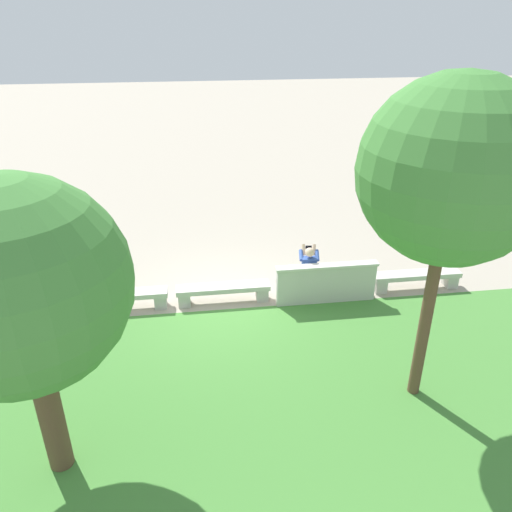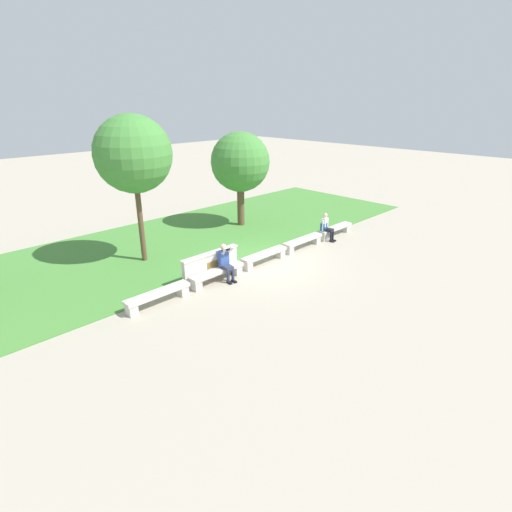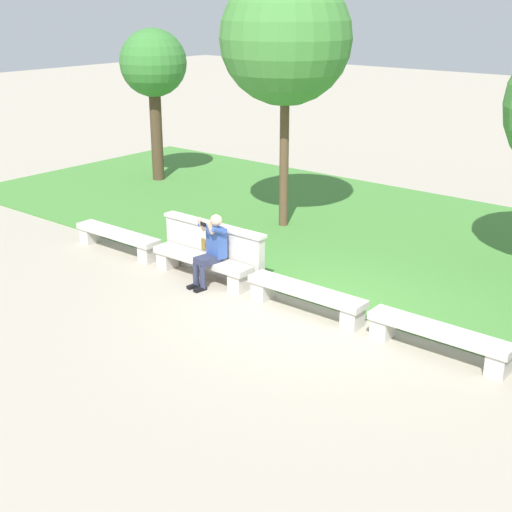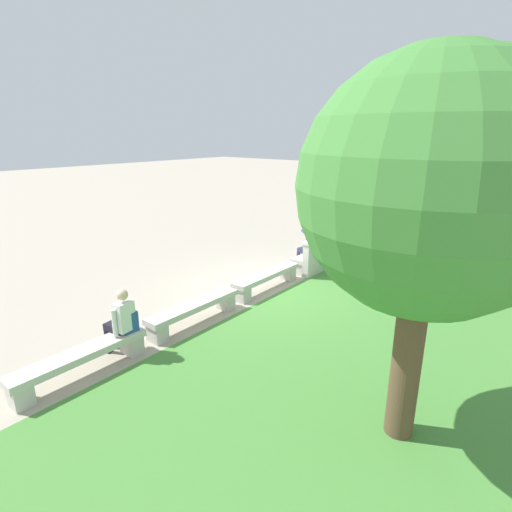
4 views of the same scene
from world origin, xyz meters
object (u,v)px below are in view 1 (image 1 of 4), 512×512
Objects in this scene: bench_end at (11,305)px; bench_near at (322,284)px; backpack at (49,291)px; tree_behind_wall at (19,287)px; bench_mid at (223,291)px; person_distant at (45,288)px; tree_left_background at (453,172)px; person_photographer at (308,268)px; bench_far at (120,298)px; bench_main at (416,278)px.

bench_near is at bearing 180.00° from bench_end.
tree_behind_wall reaches higher than backpack.
backpack is (3.91, 0.02, 0.32)m from bench_mid.
person_distant is at bearing -75.23° from tree_behind_wall.
bench_end is 0.39× the size of tree_left_background.
person_photographer is 0.29× the size of tree_behind_wall.
tree_behind_wall is at bearing 84.44° from bench_far.
bench_far is at bearing 180.00° from bench_end.
bench_mid and bench_far have the same top height.
bench_near is 5.16× the size of backpack.
person_distant is 5.24m from tree_behind_wall.
bench_far is at bearing -32.59° from tree_left_background.
person_distant is (-0.80, -0.07, 0.37)m from bench_end.
bench_end is at bearing 0.00° from bench_mid.
tree_behind_wall is (-1.09, 4.37, 2.54)m from backpack.
tree_behind_wall is at bearing 103.97° from backpack.
bench_mid is at bearing 180.00° from bench_end.
bench_mid is (4.80, 0.00, 0.00)m from bench_main.
bench_end is at bearing -24.11° from tree_left_background.
bench_main is at bearing -179.87° from backpack.
bench_main is 8.71m from backpack.
tree_left_background reaches higher than bench_end.
bench_far is at bearing 0.00° from bench_mid.
tree_left_background reaches higher than bench_mid.
backpack reaches higher than bench_mid.
backpack is (5.97, 0.10, -0.11)m from person_photographer.
bench_main is 4.80m from bench_mid.
person_photographer is (-6.85, -0.08, 0.43)m from bench_end.
bench_main and bench_far have the same top height.
bench_end is 5.16× the size of backpack.
person_distant is (8.80, -0.07, 0.37)m from bench_main.
bench_end is (7.19, 0.00, 0.00)m from bench_near.
bench_far is 2.40m from bench_end.
backpack is at bearing 0.18° from bench_near.
tree_behind_wall reaches higher than person_photographer.
person_photographer is (-2.06, -0.08, 0.43)m from bench_mid.
bench_far and bench_end have the same top height.
person_photographer reaches higher than person_distant.
tree_behind_wall reaches higher than bench_end.
bench_near is 4.80m from bench_far.
bench_mid is 1.00× the size of bench_far.
tree_left_background is (-6.03, -0.81, 1.00)m from tree_behind_wall.
person_photographer reaches higher than bench_end.
bench_mid is 2.40m from bench_far.
tree_left_background is (-3.20, 3.58, 3.86)m from bench_mid.
backpack is (6.31, 0.02, 0.32)m from bench_near.
bench_main is 8.80m from person_distant.
bench_near is at bearing -77.36° from tree_left_background.
bench_near is at bearing -139.94° from tree_behind_wall.
bench_far is at bearing -95.56° from tree_behind_wall.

